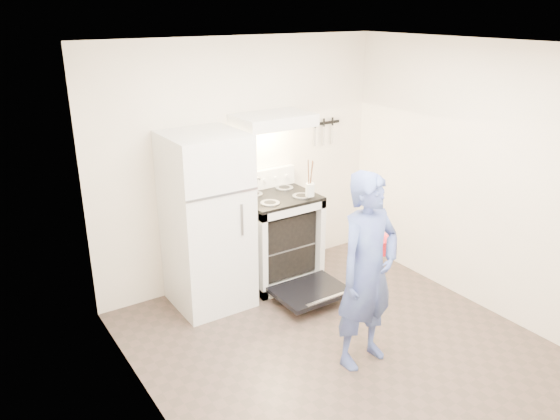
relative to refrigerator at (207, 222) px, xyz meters
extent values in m
plane|color=#4E3D35|center=(0.58, -1.45, -0.85)|extent=(3.60, 3.60, 0.00)
cube|color=white|center=(0.58, 0.35, 0.40)|extent=(3.20, 0.02, 2.50)
cube|color=silver|center=(0.00, 0.00, 0.00)|extent=(0.70, 0.70, 1.70)
cube|color=silver|center=(0.81, 0.02, -0.39)|extent=(0.76, 0.65, 0.92)
cube|color=black|center=(0.81, 0.02, 0.09)|extent=(0.76, 0.65, 0.03)
cube|color=silver|center=(0.81, 0.31, 0.20)|extent=(0.76, 0.07, 0.20)
cube|color=black|center=(0.81, -0.57, -0.72)|extent=(0.70, 0.54, 0.04)
cube|color=gray|center=(0.81, 0.02, -0.41)|extent=(0.60, 0.52, 0.01)
cube|color=silver|center=(0.81, 0.10, 0.86)|extent=(0.76, 0.50, 0.12)
cube|color=black|center=(1.63, 0.33, 0.70)|extent=(0.40, 0.02, 0.03)
cylinder|color=#977454|center=(0.79, 0.05, -0.40)|extent=(0.34, 0.34, 0.02)
cylinder|color=silver|center=(1.03, -0.24, 0.20)|extent=(0.11, 0.11, 0.13)
imported|color=navy|center=(0.63, -1.55, -0.04)|extent=(0.62, 0.44, 1.62)
camera|label=1|loc=(-2.04, -4.37, 1.92)|focal=35.00mm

